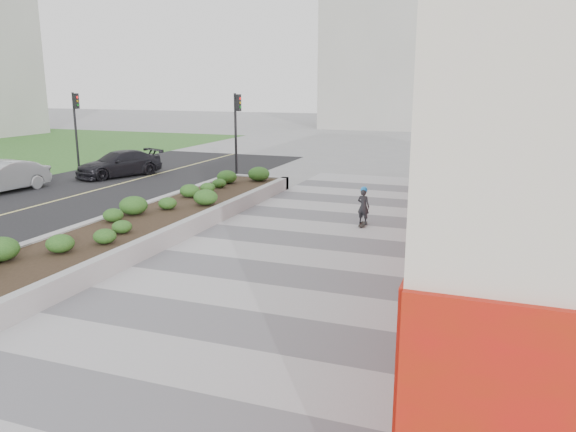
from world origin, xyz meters
name	(u,v)px	position (x,y,z in m)	size (l,w,h in m)	color
ground	(183,368)	(0.00, 0.00, 0.00)	(160.00, 160.00, 0.00)	gray
walkway	(255,304)	(0.00, 3.00, 0.01)	(8.00, 36.00, 0.01)	#A8A8AD
planter	(144,222)	(-5.50, 7.00, 0.42)	(3.00, 18.00, 0.90)	#9E9EA0
traffic_signal_near	(237,124)	(-7.23, 17.50, 2.76)	(0.33, 0.28, 4.20)	black
traffic_signal_far	(76,120)	(-16.43, 17.00, 2.76)	(0.33, 0.28, 4.20)	black
distant_bldg_north_l	(408,31)	(-5.00, 55.00, 10.00)	(16.00, 12.00, 20.00)	#ADAAA3
manhole_cover	(276,307)	(0.50, 3.00, 0.00)	(0.44, 0.44, 0.01)	#595654
skateboarder	(363,206)	(0.67, 10.53, 0.68)	(0.50, 0.73, 1.34)	beige
car_silver	(2,177)	(-15.45, 10.91, 0.68)	(1.44, 4.13, 1.36)	#A7AAAE
car_dark	(119,164)	(-13.39, 16.36, 0.65)	(1.81, 4.46, 1.29)	black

